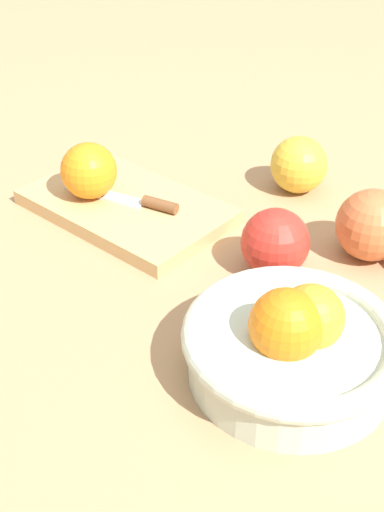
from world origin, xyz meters
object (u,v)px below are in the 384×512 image
orange_on_board (89,171)px  knife (135,201)px  bowl (292,344)px  cutting_board (126,207)px  apple_front_right (299,165)px  apple_front_left_2 (372,225)px  apple_mid_left (275,242)px

orange_on_board → knife: 0.07m
bowl → cutting_board: (0.32, -0.07, -0.03)m
orange_on_board → knife: bearing=-154.5°
orange_on_board → apple_front_right: 0.27m
cutting_board → apple_front_left_2: size_ratio=3.10×
apple_front_left_2 → knife: bearing=29.1°
bowl → apple_front_right: bearing=-52.0°
orange_on_board → apple_mid_left: (-0.25, -0.06, -0.02)m
cutting_board → apple_mid_left: bearing=-169.2°
orange_on_board → apple_mid_left: bearing=-165.7°
bowl → cutting_board: 0.33m
cutting_board → apple_mid_left: (-0.21, -0.04, 0.03)m
orange_on_board → knife: orange_on_board is taller
apple_front_left_2 → apple_mid_left: apple_front_left_2 is taller
cutting_board → apple_front_right: bearing=-118.6°
apple_mid_left → cutting_board: bearing=10.8°
knife → orange_on_board: bearing=25.5°
knife → apple_front_right: bearing=-115.5°
cutting_board → orange_on_board: orange_on_board is taller
knife → apple_front_right: apple_front_right is taller
bowl → apple_mid_left: (0.11, -0.11, 0.00)m
apple_front_right → knife: bearing=64.5°
apple_front_left_2 → cutting_board: bearing=28.1°
cutting_board → knife: knife is taller
bowl → apple_mid_left: bearing=-44.0°
knife → bowl: bearing=166.5°
orange_on_board → apple_mid_left: orange_on_board is taller
cutting_board → apple_front_left_2: 0.30m
cutting_board → apple_mid_left: size_ratio=3.35×
cutting_board → bowl: bearing=167.5°
bowl → apple_mid_left: bowl is taller
apple_front_right → apple_mid_left: same height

